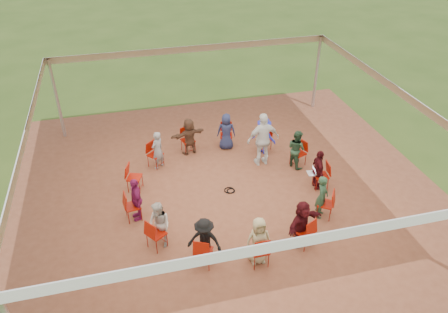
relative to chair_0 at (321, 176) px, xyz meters
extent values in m
plane|color=#334C17|center=(-2.87, 0.32, -0.45)|extent=(80.00, 80.00, 0.00)
plane|color=brown|center=(-2.87, 0.32, -0.44)|extent=(13.00, 13.00, 0.00)
cylinder|color=#B2B2B7|center=(-7.87, 5.32, 1.05)|extent=(0.12, 0.12, 3.00)
cylinder|color=#B2B2B7|center=(2.13, 5.32, 1.05)|extent=(0.12, 0.12, 3.00)
plane|color=white|center=(-2.87, 0.32, 2.55)|extent=(10.30, 10.30, 0.00)
cube|color=white|center=(-2.87, -4.83, 2.43)|extent=(10.30, 0.03, 0.24)
cube|color=white|center=(-2.87, 5.47, 2.43)|extent=(10.30, 0.03, 0.24)
cube|color=white|center=(-8.02, 0.32, 2.43)|extent=(0.03, 10.30, 0.24)
cube|color=white|center=(2.28, 0.32, 2.43)|extent=(0.03, 10.30, 0.24)
imported|color=#3F0B10|center=(-0.12, 0.01, 0.22)|extent=(0.48, 0.82, 1.33)
imported|color=#25442B|center=(-0.29, 1.32, 0.22)|extent=(0.58, 0.74, 1.33)
imported|color=#252AB6|center=(-1.05, 2.40, 0.22)|extent=(0.93, 0.89, 1.33)
imported|color=#1F2646|center=(-2.23, 3.01, 0.22)|extent=(0.72, 0.50, 1.33)
imported|color=brown|center=(-3.55, 2.99, 0.22)|extent=(1.31, 0.76, 1.33)
imported|color=gray|center=(-4.72, 2.37, 0.22)|extent=(0.57, 0.56, 1.33)
imported|color=#82194E|center=(-5.60, -0.04, 0.22)|extent=(0.50, 0.83, 1.33)
imported|color=#B9B0A4|center=(-5.12, -1.28, 0.22)|extent=(0.68, 0.74, 1.33)
imported|color=black|center=(-4.12, -2.14, 0.22)|extent=(0.96, 0.77, 1.33)
imported|color=tan|center=(-2.84, -2.44, 0.22)|extent=(0.66, 0.37, 1.33)
imported|color=#3F0B10|center=(-1.56, -2.12, 0.22)|extent=(1.31, 0.99, 1.33)
imported|color=#25442B|center=(-0.58, -1.23, 0.22)|extent=(0.54, 0.58, 1.33)
imported|color=silver|center=(-1.32, 1.73, 0.49)|extent=(1.13, 0.62, 1.87)
torus|color=black|center=(-2.78, 0.53, -0.43)|extent=(0.41, 0.41, 0.03)
torus|color=black|center=(-2.74, 0.49, -0.43)|extent=(0.33, 0.33, 0.03)
cube|color=#B7B7BC|center=(-0.34, 0.04, 0.12)|extent=(0.24, 0.32, 0.01)
cube|color=#B7B7BC|center=(-0.23, 0.03, 0.23)|extent=(0.10, 0.31, 0.20)
cube|color=#CCE0FF|center=(-0.24, 0.03, 0.23)|extent=(0.08, 0.27, 0.17)
camera|label=1|loc=(-5.60, -9.87, 7.75)|focal=35.00mm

